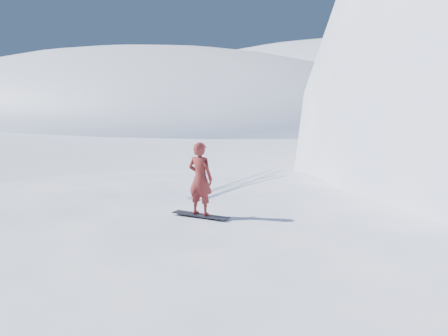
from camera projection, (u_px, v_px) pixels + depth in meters
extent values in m
plane|color=white|center=(195.00, 313.00, 12.55)|extent=(400.00, 400.00, 0.00)
ellipsoid|color=white|center=(288.00, 285.00, 14.34)|extent=(36.00, 28.00, 4.80)
ellipsoid|color=white|center=(120.00, 118.00, 101.38)|extent=(120.00, 70.00, 28.00)
ellipsoid|color=white|center=(356.00, 113.00, 123.36)|extent=(140.00, 90.00, 36.00)
ellipsoid|color=white|center=(32.00, 300.00, 13.32)|extent=(6.00, 5.40, 0.80)
ellipsoid|color=white|center=(257.00, 241.00, 18.49)|extent=(7.00, 6.30, 1.00)
cube|color=black|center=(201.00, 215.00, 12.67)|extent=(1.61, 0.47, 0.03)
imported|color=maroon|center=(200.00, 179.00, 12.52)|extent=(0.72, 0.52, 1.85)
ellipsoid|color=white|center=(93.00, 125.00, 79.76)|extent=(10.64, 8.51, 7.45)
cube|color=silver|center=(235.00, 181.00, 17.30)|extent=(0.71, 5.97, 0.04)
cube|color=silver|center=(246.00, 183.00, 17.05)|extent=(0.84, 5.96, 0.04)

